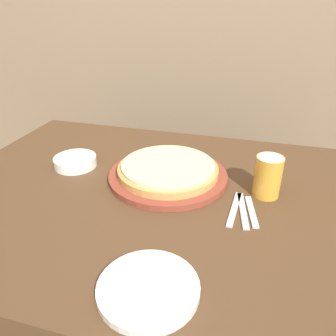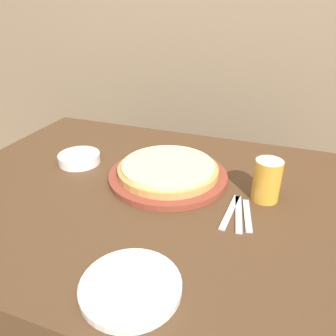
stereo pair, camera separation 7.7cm
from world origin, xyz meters
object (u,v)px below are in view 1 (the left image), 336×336
(spoon, at_px, (252,211))
(dinner_plate, at_px, (148,288))
(pizza_on_board, at_px, (168,172))
(fork, at_px, (234,209))
(dinner_knife, at_px, (243,210))
(side_bowl, at_px, (75,161))
(beer_glass, at_px, (268,175))

(spoon, bearing_deg, dinner_plate, -118.87)
(pizza_on_board, height_order, dinner_plate, pizza_on_board)
(spoon, bearing_deg, fork, -180.00)
(fork, bearing_deg, dinner_knife, 0.00)
(side_bowl, bearing_deg, spoon, -11.07)
(side_bowl, relative_size, fork, 0.84)
(dinner_plate, bearing_deg, spoon, 61.13)
(beer_glass, distance_m, side_bowl, 0.68)
(pizza_on_board, xyz_separation_m, fork, (0.24, -0.13, -0.02))
(pizza_on_board, bearing_deg, fork, -28.16)
(side_bowl, bearing_deg, dinner_plate, -47.09)
(pizza_on_board, distance_m, spoon, 0.32)
(dinner_plate, relative_size, side_bowl, 1.43)
(beer_glass, relative_size, fork, 0.71)
(pizza_on_board, bearing_deg, dinner_plate, -79.14)
(side_bowl, bearing_deg, pizza_on_board, 0.32)
(side_bowl, height_order, dinner_knife, side_bowl)
(dinner_plate, distance_m, side_bowl, 0.66)
(beer_glass, xyz_separation_m, spoon, (-0.04, -0.11, -0.07))
(beer_glass, height_order, dinner_plate, beer_glass)
(dinner_plate, xyz_separation_m, dinner_knife, (0.17, 0.36, -0.01))
(beer_glass, distance_m, dinner_knife, 0.14)
(beer_glass, height_order, fork, beer_glass)
(pizza_on_board, distance_m, dinner_knife, 0.29)
(side_bowl, xyz_separation_m, spoon, (0.64, -0.13, -0.02))
(dinner_plate, bearing_deg, side_bowl, 132.91)
(fork, xyz_separation_m, dinner_knife, (0.03, 0.00, 0.00))
(pizza_on_board, bearing_deg, spoon, -23.88)
(beer_glass, relative_size, spoon, 0.84)
(pizza_on_board, xyz_separation_m, side_bowl, (-0.36, -0.00, -0.01))
(dinner_knife, bearing_deg, spoon, -0.00)
(beer_glass, distance_m, dinner_plate, 0.52)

